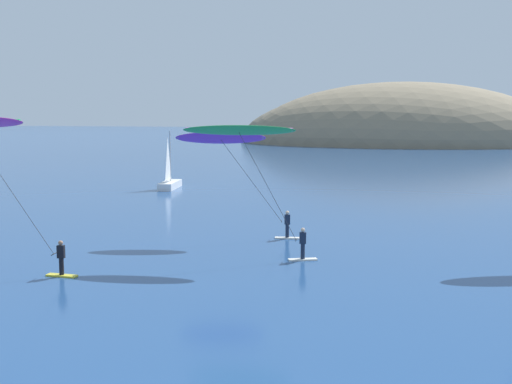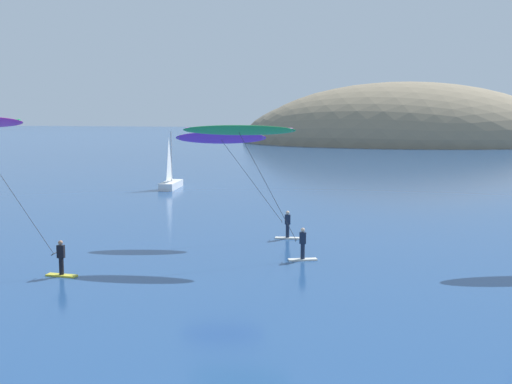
% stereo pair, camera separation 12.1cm
% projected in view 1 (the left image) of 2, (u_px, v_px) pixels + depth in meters
% --- Properties ---
extents(headland_island, '(78.23, 49.33, 29.46)m').
position_uv_depth(headland_island, '(395.00, 143.00, 156.60)').
color(headland_island, '#7A705B').
rests_on(headland_island, ground).
extents(sailboat_near, '(1.92, 5.96, 5.70)m').
position_uv_depth(sailboat_near, '(171.00, 182.00, 64.46)').
color(sailboat_near, white).
rests_on(sailboat_near, ground).
extents(kitesurfer_green, '(7.08, 1.58, 7.06)m').
position_uv_depth(kitesurfer_green, '(244.00, 141.00, 32.91)').
color(kitesurfer_green, silver).
rests_on(kitesurfer_green, ground).
extents(kitesurfer_purple, '(7.46, 2.14, 6.55)m').
position_uv_depth(kitesurfer_purple, '(227.00, 146.00, 38.29)').
color(kitesurfer_purple, silver).
rests_on(kitesurfer_purple, ground).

